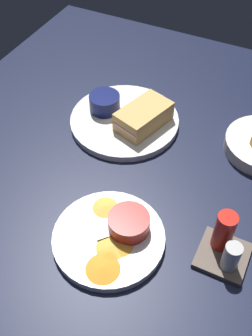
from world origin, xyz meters
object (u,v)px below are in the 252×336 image
Objects in this scene: plate_sandwich_main at (124,121)px; ramekin_dark_sauce at (105,102)px; sandwich_half_near at (144,116)px; spoon_by_gravy_ramekin at (132,227)px; condiment_caddy at (225,245)px; plate_chips_companion at (109,238)px; spoon_by_dark_ramekin at (128,112)px; ramekin_light_gravy at (129,223)px.

plate_sandwich_main is 3.51× the size of ramekin_dark_sauce.
sandwich_half_near is 29.37cm from spoon_by_gravy_ramekin.
plate_sandwich_main is 40.28cm from condiment_caddy.
plate_sandwich_main is 1.24× the size of plate_chips_companion.
spoon_by_dark_ramekin is (-1.89, -5.07, -2.04)cm from sandwich_half_near.
plate_chips_companion is 2.70× the size of ramekin_light_gravy.
ramekin_dark_sauce is 45.44cm from condiment_caddy.
spoon_by_gravy_ramekin is at bearing 28.66° from plate_sandwich_main.
sandwich_half_near is at bearing 85.23° from ramekin_dark_sauce.
plate_sandwich_main is at bearing -151.34° from spoon_by_gravy_ramekin.
spoon_by_dark_ramekin is 34.92cm from plate_chips_companion.
ramekin_light_gravy is (28.62, 20.34, -0.38)cm from ramekin_dark_sauce.
condiment_caddy is at bearing 56.08° from ramekin_dark_sauce.
plate_sandwich_main is 5.90cm from sandwich_half_near.
spoon_by_dark_ramekin is 1.28× the size of ramekin_light_gravy.
spoon_by_dark_ramekin is at bearing -110.42° from sandwich_half_near.
spoon_by_gravy_ramekin reaches higher than plate_chips_companion.
plate_sandwich_main is 3.34× the size of ramekin_light_gravy.
plate_chips_companion is 2.22× the size of condiment_caddy.
sandwich_half_near reaches higher than plate_sandwich_main.
spoon_by_gravy_ramekin reaches higher than plate_sandwich_main.
ramekin_light_gravy is at bearing -67.73° from spoon_by_gravy_ramekin.
plate_chips_companion is (32.77, 12.01, -1.16)cm from spoon_by_dark_ramekin.
spoon_by_dark_ramekin and spoon_by_gravy_ramekin have the same top height.
condiment_caddy reaches higher than plate_sandwich_main.
plate_chips_companion is at bearing -72.20° from condiment_caddy.
sandwich_half_near is 31.82cm from plate_chips_companion.
spoon_by_gravy_ramekin is at bearing 137.03° from plate_chips_companion.
plate_sandwich_main is 1.77× the size of sandwich_half_near.
ramekin_dark_sauce reaches higher than spoon_by_gravy_ramekin.
ramekin_light_gravy is at bearing 35.40° from ramekin_dark_sauce.
spoon_by_dark_ramekin is at bearing -153.68° from ramekin_light_gravy.
plate_sandwich_main is at bearing 81.11° from ramekin_dark_sauce.
spoon_by_dark_ramekin is (-1.90, -0.11, 1.16)cm from plate_sandwich_main.
plate_sandwich_main is 2.62× the size of spoon_by_dark_ramekin.
spoon_by_gravy_ramekin is at bearing 20.12° from sandwich_half_near.
spoon_by_gravy_ramekin is 17.20cm from condiment_caddy.
plate_chips_companion is at bearing 20.13° from spoon_by_dark_ramekin.
ramekin_dark_sauce reaches higher than plate_sandwich_main.
condiment_caddy is at bearing 107.80° from plate_chips_companion.
ramekin_light_gravy is at bearing 19.06° from sandwich_half_near.
sandwich_half_near reaches higher than plate_chips_companion.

